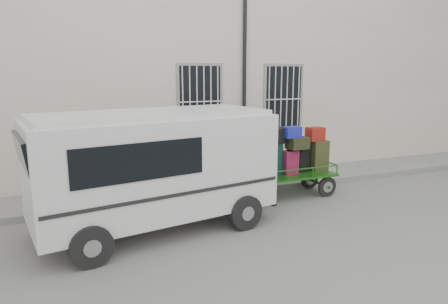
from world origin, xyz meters
TOP-DOWN VIEW (x-y plane):
  - ground at (0.00, 0.00)m, footprint 80.00×80.00m
  - building at (0.00, 5.50)m, footprint 24.00×5.15m
  - sidewalk at (0.00, 2.20)m, footprint 24.00×1.70m
  - luggage_cart at (1.24, 0.86)m, footprint 2.71×1.05m
  - van at (-2.42, -0.04)m, footprint 5.06×2.80m

SIDE VIEW (x-z plane):
  - ground at x=0.00m, z-range 0.00..0.00m
  - sidewalk at x=0.00m, z-range 0.00..0.15m
  - luggage_cart at x=1.24m, z-range 0.08..1.90m
  - van at x=-2.42m, z-range 0.18..2.59m
  - building at x=0.00m, z-range 0.00..6.00m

